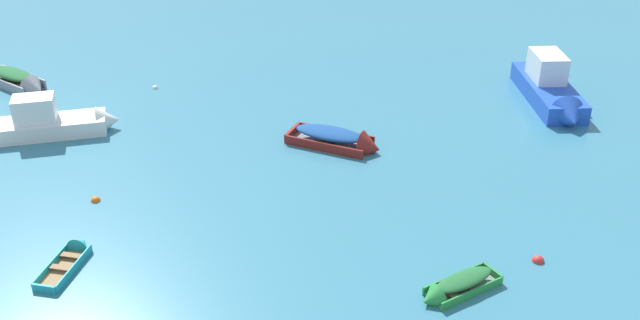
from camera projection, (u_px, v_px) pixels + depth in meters
motor_launch_blue_cluster_outer at (552, 90)px, 37.13m from camera, size 2.31×7.11×2.70m
rowboat_grey_midfield_right at (20, 81)px, 39.11m from camera, size 4.38×3.78×1.29m
rowboat_green_cluster_inner at (452, 288)px, 23.88m from camera, size 3.10×2.34×0.89m
rowboat_turquoise_back_row_right at (74, 254)px, 25.74m from camera, size 1.47×2.98×0.83m
rowboat_maroon_near_camera at (345, 141)px, 33.04m from camera, size 4.62×3.21×1.45m
motor_launch_white_far_back at (57, 121)px, 34.17m from camera, size 5.99×2.81×2.28m
mooring_buoy_outer_edge at (155, 88)px, 39.28m from camera, size 0.32×0.32×0.32m
mooring_buoy_midfield at (96, 201)px, 29.15m from camera, size 0.38×0.38×0.38m
mooring_buoy_central at (538, 261)px, 25.61m from camera, size 0.44×0.44×0.44m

